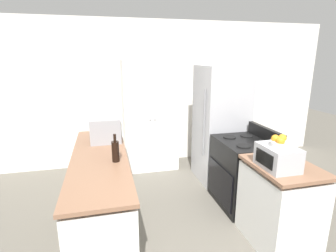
{
  "coord_description": "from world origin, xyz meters",
  "views": [
    {
      "loc": [
        -0.82,
        -1.62,
        1.95
      ],
      "look_at": [
        0.0,
        1.71,
        1.05
      ],
      "focal_mm": 28.0,
      "sensor_mm": 36.0,
      "label": 1
    }
  ],
  "objects": [
    {
      "name": "fruit_bowl",
      "position": [
        0.79,
        0.42,
        1.17
      ],
      "size": [
        0.21,
        0.21,
        0.11
      ],
      "color": "silver",
      "rests_on": "toaster_oven"
    },
    {
      "name": "stove",
      "position": [
        0.93,
        1.28,
        0.46
      ],
      "size": [
        0.66,
        0.79,
        1.06
      ],
      "color": "black",
      "rests_on": "ground_plane"
    },
    {
      "name": "counter_left",
      "position": [
        -0.91,
        1.18,
        0.43
      ],
      "size": [
        0.6,
        2.15,
        0.9
      ],
      "color": "silver",
      "rests_on": "ground_plane"
    },
    {
      "name": "pantry_cabinet",
      "position": [
        -0.06,
        2.82,
        0.96
      ],
      "size": [
        0.92,
        0.56,
        1.91
      ],
      "color": "white",
      "rests_on": "ground_plane"
    },
    {
      "name": "toaster_oven",
      "position": [
        0.78,
        0.43,
        1.01
      ],
      "size": [
        0.3,
        0.38,
        0.23
      ],
      "color": "#B2B2B7",
      "rests_on": "counter_right"
    },
    {
      "name": "counter_right",
      "position": [
        0.91,
        0.48,
        0.43
      ],
      "size": [
        0.6,
        0.77,
        0.9
      ],
      "color": "silver",
      "rests_on": "ground_plane"
    },
    {
      "name": "refrigerator",
      "position": [
        0.95,
        2.09,
        0.92
      ],
      "size": [
        0.71,
        0.75,
        1.83
      ],
      "color": "#B7B7BC",
      "rests_on": "ground_plane"
    },
    {
      "name": "wall_back",
      "position": [
        0.0,
        3.13,
        1.3
      ],
      "size": [
        7.0,
        0.06,
        2.6
      ],
      "color": "silver",
      "rests_on": "ground_plane"
    },
    {
      "name": "wine_bottle",
      "position": [
        -0.74,
        0.98,
        1.01
      ],
      "size": [
        0.08,
        0.08,
        0.3
      ],
      "color": "black",
      "rests_on": "counter_left"
    },
    {
      "name": "microwave",
      "position": [
        -0.82,
        1.78,
        1.05
      ],
      "size": [
        0.38,
        0.5,
        0.31
      ],
      "color": "#939399",
      "rests_on": "counter_left"
    }
  ]
}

